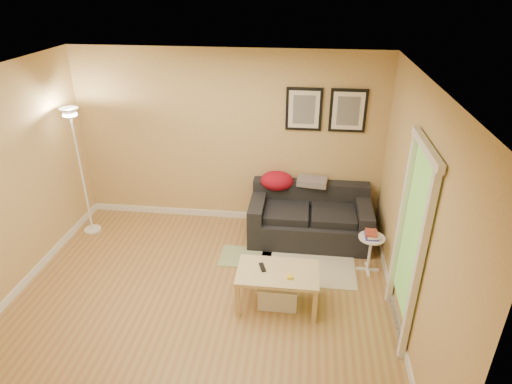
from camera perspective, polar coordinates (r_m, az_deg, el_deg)
floor at (r=5.36m, az=-7.16°, el=-13.91°), size 4.50×4.50×0.00m
ceiling at (r=4.17m, az=-9.23°, el=14.37°), size 4.50×4.50×0.00m
wall_back at (r=6.41m, az=-3.67°, el=6.86°), size 4.50×0.00×4.50m
wall_front at (r=3.11m, az=-17.61°, el=-19.10°), size 4.50×0.00×4.50m
wall_right at (r=4.62m, az=20.09°, el=-3.07°), size 0.00×4.00×4.00m
baseboard_back at (r=6.92m, az=-3.39°, el=-2.94°), size 4.50×0.02×0.10m
baseboard_left at (r=6.20m, az=-28.11°, el=-10.43°), size 0.02×4.00×0.10m
baseboard_right at (r=5.32m, az=17.84°, el=-14.85°), size 0.02×4.00×0.10m
sofa at (r=6.27m, az=7.07°, el=-3.08°), size 1.70×0.90×0.75m
red_throw at (r=6.34m, az=2.76°, el=1.48°), size 0.48×0.36×0.28m
plaid_throw at (r=6.34m, az=7.40°, el=1.39°), size 0.45×0.32×0.10m
framed_print_left at (r=6.13m, az=6.31°, el=10.75°), size 0.50×0.04×0.60m
framed_print_right at (r=6.15m, az=11.99°, el=10.40°), size 0.50×0.04×0.60m
area_rug at (r=5.87m, az=6.75°, el=-9.67°), size 1.25×0.85×0.01m
green_runner at (r=6.01m, az=-1.38°, el=-8.51°), size 0.70×0.50×0.01m
coffee_table at (r=5.13m, az=2.83°, el=-12.43°), size 1.04×0.79×0.46m
remote_control at (r=5.03m, az=0.85°, el=-9.85°), size 0.10×0.17×0.02m
tape_roll at (r=4.89m, az=4.45°, el=-11.07°), size 0.07×0.07×0.03m
storage_bin at (r=5.20m, az=2.92°, el=-13.13°), size 0.46×0.34×0.29m
side_table at (r=5.82m, az=14.66°, el=-7.85°), size 0.33×0.33×0.51m
book_stack at (r=5.67m, az=14.93°, el=-5.39°), size 0.22×0.26×0.07m
floor_lamp at (r=6.65m, az=-21.85°, el=1.92°), size 0.25×0.25×1.90m
doorway at (r=4.62m, az=19.32°, el=-6.93°), size 0.12×1.01×2.13m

